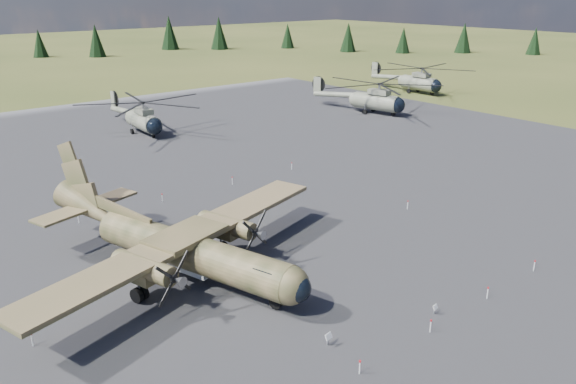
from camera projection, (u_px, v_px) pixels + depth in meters
ground at (265, 261)px, 41.68m from camera, size 500.00×500.00×0.00m
apron at (195, 221)px, 48.93m from camera, size 120.00×120.00×0.04m
transport_plane at (177, 242)px, 39.02m from camera, size 25.92×23.13×8.65m
helicopter_near at (142, 111)px, 77.20m from camera, size 18.80×21.76×4.62m
helicopter_mid at (376, 92)px, 89.74m from camera, size 23.51×24.95×5.01m
helicopter_far at (419, 75)px, 107.65m from camera, size 19.69×23.20×4.99m
info_placard_left at (328, 338)px, 31.68m from camera, size 0.53×0.30×0.79m
info_placard_right at (435, 308)px, 34.78m from camera, size 0.44×0.23×0.66m
barrier_fence at (260, 257)px, 41.17m from camera, size 33.12×29.62×0.85m
treeline at (251, 224)px, 36.15m from camera, size 324.64×318.82×10.94m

